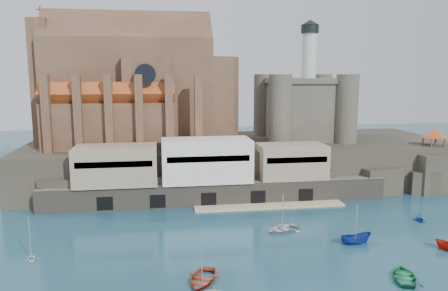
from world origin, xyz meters
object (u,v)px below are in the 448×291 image
(castle_keep, at_px, (303,105))
(boat_2, at_px, (355,244))
(boat_0, at_px, (202,282))
(church, at_px, (138,91))
(pavilion, at_px, (434,134))

(castle_keep, height_order, boat_2, castle_keep)
(castle_keep, xyz_separation_m, boat_0, (-30.49, -52.75, -18.31))
(church, distance_m, pavilion, 68.65)
(pavilion, xyz_separation_m, boat_2, (-31.55, -28.69, -12.73))
(pavilion, bearing_deg, boat_0, -146.26)
(church, distance_m, boat_2, 60.58)
(church, xyz_separation_m, boat_0, (9.72, -53.53, -22.13))
(church, height_order, pavilion, church)
(castle_keep, relative_size, pavilion, 4.58)
(castle_keep, bearing_deg, boat_2, -97.32)
(church, relative_size, pavilion, 7.34)
(boat_0, xyz_separation_m, boat_2, (24.86, 8.99, 0.00))
(church, relative_size, castle_keep, 1.60)
(castle_keep, distance_m, boat_2, 47.77)
(boat_0, bearing_deg, church, 121.26)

